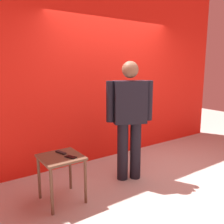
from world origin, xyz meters
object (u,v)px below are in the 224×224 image
object	(u,v)px
side_table	(61,164)
cell_phone	(71,157)
tv_remote	(61,152)
standing_person	(130,115)

from	to	relation	value
side_table	cell_phone	world-z (taller)	cell_phone
tv_remote	side_table	bearing A→B (deg)	-129.19
standing_person	tv_remote	distance (m)	1.11
side_table	cell_phone	bearing A→B (deg)	-54.09
standing_person	side_table	bearing A→B (deg)	-179.43
tv_remote	cell_phone	bearing A→B (deg)	-94.91
cell_phone	tv_remote	distance (m)	0.21
standing_person	cell_phone	world-z (taller)	standing_person
standing_person	tv_remote	size ratio (longest dim) A/B	10.30
standing_person	cell_phone	xyz separation A→B (m)	(-1.01, -0.12, -0.38)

